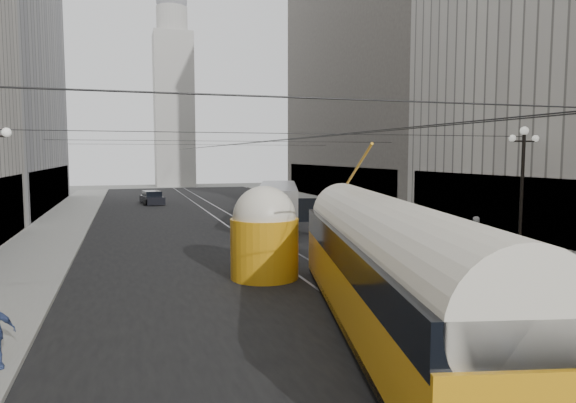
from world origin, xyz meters
TOP-DOWN VIEW (x-y plane):
  - road at (0.00, 32.50)m, footprint 20.00×85.00m
  - sidewalk_left at (-12.00, 36.00)m, footprint 4.00×72.00m
  - sidewalk_right at (12.00, 36.00)m, footprint 4.00×72.00m
  - rail_left at (-0.75, 32.50)m, footprint 0.12×85.00m
  - rail_right at (0.75, 32.50)m, footprint 0.12×85.00m
  - building_right_far at (20.00, 48.00)m, footprint 12.60×32.60m
  - distant_tower at (0.00, 80.00)m, footprint 6.00×6.00m
  - lamppost_right_mid at (12.60, 18.00)m, footprint 1.86×0.44m
  - catenary at (0.12, 31.49)m, footprint 25.00×72.00m
  - streetcar at (-0.49, 8.57)m, footprint 6.18×17.14m
  - city_bus at (2.37, 29.31)m, footprint 5.74×12.13m
  - sedan_white_far at (4.11, 44.43)m, footprint 2.75×4.33m
  - sedan_dark_far at (-5.05, 49.60)m, footprint 2.38×4.51m
  - pedestrian_sidewalk_right at (10.95, 19.51)m, footprint 0.83×0.64m

SIDE VIEW (x-z plane):
  - road at x=0.00m, z-range -0.01..0.01m
  - rail_left at x=-0.75m, z-range -0.02..0.02m
  - rail_right at x=0.75m, z-range -0.02..0.02m
  - sidewalk_left at x=-12.00m, z-range 0.00..0.15m
  - sidewalk_right at x=12.00m, z-range 0.00..0.15m
  - sedan_white_far at x=4.11m, z-range -0.06..1.21m
  - sedan_dark_far at x=-5.05m, z-range -0.06..1.29m
  - pedestrian_sidewalk_right at x=10.95m, z-range 0.15..1.64m
  - city_bus at x=2.37m, z-range 0.14..3.12m
  - streetcar at x=-0.49m, z-range -0.04..3.80m
  - lamppost_right_mid at x=12.60m, z-range 0.56..6.93m
  - catenary at x=0.12m, z-range 5.77..6.00m
  - distant_tower at x=0.00m, z-range -0.71..30.65m
  - building_right_far at x=20.00m, z-range 0.01..32.61m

